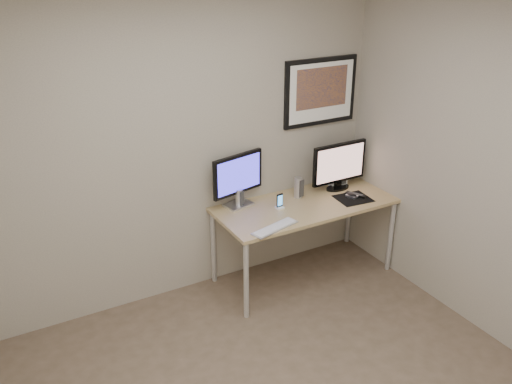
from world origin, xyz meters
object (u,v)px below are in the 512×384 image
fan_unit (337,173)px  desk (305,210)px  monitor_tv (339,165)px  speaker_left (239,198)px  monitor_large (238,178)px  framed_art (321,92)px  keyboard (275,228)px  speaker_right (298,187)px  phone_dock (280,201)px

fan_unit → desk: bearing=-150.5°
monitor_tv → speaker_left: size_ratio=3.50×
monitor_large → framed_art: bearing=-7.9°
monitor_large → keyboard: 0.59m
monitor_tv → speaker_right: bearing=176.0°
desk → keyboard: (-0.48, -0.27, 0.07)m
speaker_right → keyboard: speaker_right is taller
framed_art → fan_unit: bearing=-39.2°
monitor_tv → phone_dock: monitor_tv is taller
speaker_left → fan_unit: 1.04m
framed_art → monitor_tv: framed_art is taller
monitor_large → fan_unit: monitor_large is taller
fan_unit → speaker_right: bearing=-166.2°
framed_art → speaker_right: size_ratio=3.91×
desk → speaker_right: 0.22m
monitor_tv → phone_dock: size_ratio=4.18×
speaker_left → desk: bearing=-46.9°
monitor_large → monitor_tv: bearing=-20.4°
speaker_right → fan_unit: fan_unit is taller
fan_unit → framed_art: bearing=147.7°
phone_dock → fan_unit: fan_unit is taller
phone_dock → speaker_right: bearing=16.7°
monitor_large → keyboard: monitor_large is taller
speaker_left → keyboard: speaker_left is taller
desk → phone_dock: phone_dock is taller
desk → framed_art: 1.07m
speaker_left → phone_dock: speaker_left is taller
speaker_left → keyboard: 0.52m
desk → fan_unit: 0.57m
desk → keyboard: keyboard is taller
speaker_left → phone_dock: (0.29, -0.21, -0.01)m
monitor_large → monitor_tv: size_ratio=0.90×
desk → monitor_tv: 0.56m
fan_unit → keyboard: bearing=-146.9°
framed_art → phone_dock: 1.06m
speaker_left → framed_art: bearing=-17.0°
framed_art → monitor_tv: (0.10, -0.21, -0.65)m
keyboard → fan_unit: size_ratio=1.75×
monitor_tv → speaker_left: (-0.99, 0.11, -0.16)m
monitor_large → speaker_left: (-0.00, -0.02, -0.18)m
framed_art → speaker_right: (-0.33, -0.18, -0.80)m
monitor_large → speaker_left: 0.18m
speaker_left → phone_dock: bearing=-58.5°
desk → monitor_large: monitor_large is taller
phone_dock → desk: bearing=-14.5°
framed_art → speaker_right: 0.88m
monitor_large → fan_unit: (1.03, -0.05, -0.14)m
framed_art → speaker_left: size_ratio=4.60×
keyboard → desk: bearing=15.3°
monitor_tv → speaker_right: monitor_tv is taller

